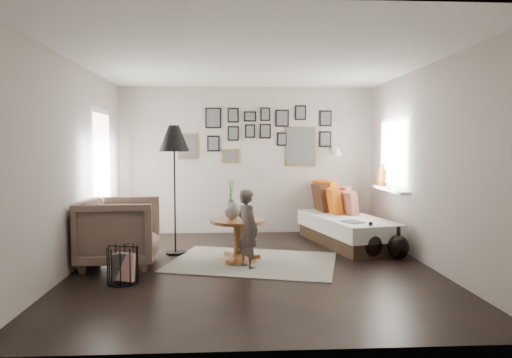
{
  "coord_description": "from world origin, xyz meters",
  "views": [
    {
      "loc": [
        -0.3,
        -5.73,
        1.54
      ],
      "look_at": [
        0.05,
        0.5,
        1.1
      ],
      "focal_mm": 32.0,
      "sensor_mm": 36.0,
      "label": 1
    }
  ],
  "objects": [
    {
      "name": "rug",
      "position": [
        -0.01,
        0.25,
        0.01
      ],
      "size": [
        2.46,
        2.01,
        0.01
      ],
      "primitive_type": "cube",
      "rotation": [
        0.0,
        0.0,
        -0.26
      ],
      "color": "beige",
      "rests_on": "ground"
    },
    {
      "name": "ground",
      "position": [
        0.0,
        0.0,
        0.0
      ],
      "size": [
        4.8,
        4.8,
        0.0
      ],
      "primitive_type": "plane",
      "color": "black",
      "rests_on": "ground"
    },
    {
      "name": "wall_sconce",
      "position": [
        1.55,
        2.13,
        1.46
      ],
      "size": [
        0.18,
        0.36,
        0.16
      ],
      "color": "white",
      "rests_on": "wall_back"
    },
    {
      "name": "demijohn_small",
      "position": [
        1.99,
        0.31,
        0.17
      ],
      "size": [
        0.29,
        0.29,
        0.46
      ],
      "color": "black",
      "rests_on": "ground"
    },
    {
      "name": "child",
      "position": [
        -0.09,
        -0.02,
        0.5
      ],
      "size": [
        0.4,
        0.44,
        1.01
      ],
      "primitive_type": "imported",
      "rotation": [
        0.0,
        0.0,
        2.16
      ],
      "color": "#544842",
      "rests_on": "ground"
    },
    {
      "name": "wall_front",
      "position": [
        0.0,
        -2.4,
        1.3
      ],
      "size": [
        4.5,
        0.0,
        4.5
      ],
      "primitive_type": "plane",
      "rotation": [
        -1.57,
        0.0,
        0.0
      ],
      "color": "#A59990",
      "rests_on": "ground"
    },
    {
      "name": "candles",
      "position": [
        -0.1,
        0.29,
        0.71
      ],
      "size": [
        0.13,
        0.13,
        0.27
      ],
      "color": "black",
      "rests_on": "pedestal_table"
    },
    {
      "name": "magazine_basket",
      "position": [
        -1.52,
        -0.59,
        0.21
      ],
      "size": [
        0.41,
        0.41,
        0.42
      ],
      "rotation": [
        0.0,
        0.0,
        -0.24
      ],
      "color": "black",
      "rests_on": "ground"
    },
    {
      "name": "gallery_wall",
      "position": [
        0.29,
        2.38,
        1.74
      ],
      "size": [
        2.74,
        0.03,
        1.08
      ],
      "color": "brown",
      "rests_on": "wall_back"
    },
    {
      "name": "floor_lamp",
      "position": [
        -1.1,
        0.81,
        1.59
      ],
      "size": [
        0.43,
        0.43,
        1.85
      ],
      "rotation": [
        0.0,
        0.0,
        -0.02
      ],
      "color": "black",
      "rests_on": "ground"
    },
    {
      "name": "armchair_cushion",
      "position": [
        -1.71,
        0.26,
        0.48
      ],
      "size": [
        0.41,
        0.42,
        0.18
      ],
      "primitive_type": "cube",
      "rotation": [
        -0.21,
        0.0,
        0.02
      ],
      "color": "silver",
      "rests_on": "armchair"
    },
    {
      "name": "daybed",
      "position": [
        1.52,
        1.37,
        0.31
      ],
      "size": [
        1.3,
        2.13,
        0.97
      ],
      "rotation": [
        0.0,
        0.0,
        0.24
      ],
      "color": "black",
      "rests_on": "ground"
    },
    {
      "name": "ceiling",
      "position": [
        0.0,
        0.0,
        2.6
      ],
      "size": [
        4.8,
        4.8,
        0.0
      ],
      "primitive_type": "plane",
      "rotation": [
        3.14,
        0.0,
        0.0
      ],
      "color": "white",
      "rests_on": "wall_back"
    },
    {
      "name": "pedestal_table",
      "position": [
        -0.21,
        0.29,
        0.27
      ],
      "size": [
        0.73,
        0.73,
        0.58
      ],
      "rotation": [
        0.0,
        0.0,
        -0.2
      ],
      "color": "brown",
      "rests_on": "ground"
    },
    {
      "name": "demijohn_large",
      "position": [
        1.64,
        0.43,
        0.19
      ],
      "size": [
        0.33,
        0.33,
        0.5
      ],
      "color": "black",
      "rests_on": "ground"
    },
    {
      "name": "armchair",
      "position": [
        -1.74,
        0.21,
        0.44
      ],
      "size": [
        1.02,
        0.99,
        0.88
      ],
      "primitive_type": "imported",
      "rotation": [
        0.0,
        0.0,
        1.62
      ],
      "color": "brown",
      "rests_on": "ground"
    },
    {
      "name": "wall_right",
      "position": [
        2.25,
        0.0,
        1.3
      ],
      "size": [
        0.0,
        4.8,
        4.8
      ],
      "primitive_type": "plane",
      "rotation": [
        1.57,
        0.0,
        -1.57
      ],
      "color": "#A59990",
      "rests_on": "ground"
    },
    {
      "name": "window_right",
      "position": [
        2.18,
        1.34,
        0.93
      ],
      "size": [
        0.15,
        1.32,
        1.3
      ],
      "color": "white",
      "rests_on": "wall_right"
    },
    {
      "name": "wall_back",
      "position": [
        0.0,
        2.4,
        1.3
      ],
      "size": [
        4.5,
        0.0,
        4.5
      ],
      "primitive_type": "plane",
      "rotation": [
        1.57,
        0.0,
        0.0
      ],
      "color": "#A59990",
      "rests_on": "ground"
    },
    {
      "name": "wall_left",
      "position": [
        -2.25,
        0.0,
        1.3
      ],
      "size": [
        0.0,
        4.8,
        4.8
      ],
      "primitive_type": "plane",
      "rotation": [
        1.57,
        0.0,
        1.57
      ],
      "color": "#A59990",
      "rests_on": "ground"
    },
    {
      "name": "door_left",
      "position": [
        -2.23,
        1.2,
        1.05
      ],
      "size": [
        0.0,
        2.14,
        2.14
      ],
      "color": "white",
      "rests_on": "wall_left"
    },
    {
      "name": "magazine_on_daybed",
      "position": [
        1.47,
        0.73,
        0.46
      ],
      "size": [
        0.32,
        0.36,
        0.02
      ],
      "primitive_type": "cube",
      "rotation": [
        0.0,
        0.0,
        0.41
      ],
      "color": "black",
      "rests_on": "daybed"
    },
    {
      "name": "vase",
      "position": [
        -0.29,
        0.31,
        0.74
      ],
      "size": [
        0.21,
        0.21,
        0.52
      ],
      "color": "black",
      "rests_on": "pedestal_table"
    }
  ]
}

